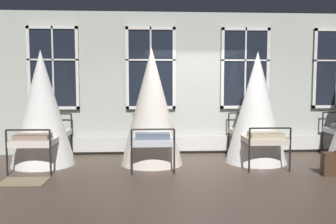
{
  "coord_description": "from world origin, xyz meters",
  "views": [
    {
      "loc": [
        -1.27,
        -7.45,
        1.8
      ],
      "look_at": [
        -0.79,
        0.29,
        1.1
      ],
      "focal_mm": 39.19,
      "sensor_mm": 36.0,
      "label": 1
    }
  ],
  "objects": [
    {
      "name": "ground",
      "position": [
        0.0,
        0.0,
        0.0
      ],
      "size": [
        22.68,
        22.68,
        0.0
      ],
      "primitive_type": "plane",
      "color": "#4C3D33"
    },
    {
      "name": "back_wall_with_windows",
      "position": [
        0.0,
        1.43,
        1.7
      ],
      "size": [
        12.34,
        0.1,
        3.39
      ],
      "primitive_type": "cube",
      "color": "#B2B7AD",
      "rests_on": "ground"
    },
    {
      "name": "window_bank",
      "position": [
        -0.0,
        1.31,
        1.18
      ],
      "size": [
        8.02,
        0.1,
        2.96
      ],
      "color": "black",
      "rests_on": "ground"
    },
    {
      "name": "cot_first",
      "position": [
        -3.43,
        0.33,
        1.17
      ],
      "size": [
        1.32,
        1.84,
        2.41
      ],
      "rotation": [
        0.0,
        0.0,
        1.55
      ],
      "color": "black",
      "rests_on": "ground"
    },
    {
      "name": "cot_second",
      "position": [
        -1.14,
        0.27,
        1.2
      ],
      "size": [
        1.32,
        1.83,
        2.47
      ],
      "rotation": [
        0.0,
        0.0,
        1.58
      ],
      "color": "black",
      "rests_on": "ground"
    },
    {
      "name": "cot_third",
      "position": [
        1.13,
        0.3,
        1.16
      ],
      "size": [
        1.32,
        1.83,
        2.39
      ],
      "rotation": [
        0.0,
        0.0,
        1.57
      ],
      "color": "black",
      "rests_on": "ground"
    },
    {
      "name": "rug_first",
      "position": [
        -3.42,
        -0.99,
        0.01
      ],
      "size": [
        0.82,
        0.59,
        0.01
      ],
      "primitive_type": "cube",
      "rotation": [
        0.0,
        0.0,
        -0.03
      ],
      "color": "#8E7A5B",
      "rests_on": "ground"
    }
  ]
}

